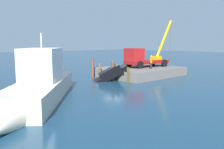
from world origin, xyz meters
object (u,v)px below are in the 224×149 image
dock_worker (151,62)px  moored_yacht (35,93)px  salvaged_car (110,75)px  crane_truck (143,57)px

dock_worker → moored_yacht: bearing=10.2°
dock_worker → moored_yacht: size_ratio=0.13×
dock_worker → salvaged_car: (5.93, -1.50, -1.29)m
crane_truck → moored_yacht: crane_truck is taller
crane_truck → dock_worker: (0.86, 2.12, -0.49)m
moored_yacht → salvaged_car: bearing=-157.9°
crane_truck → dock_worker: crane_truck is taller
crane_truck → moored_yacht: bearing=16.1°
crane_truck → salvaged_car: (6.79, 0.62, -1.77)m
crane_truck → moored_yacht: 18.86m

